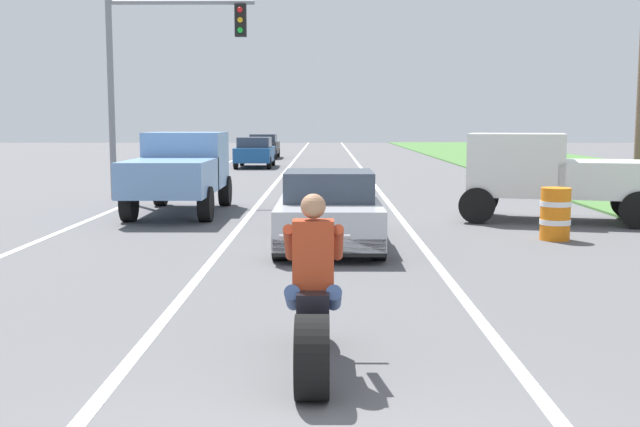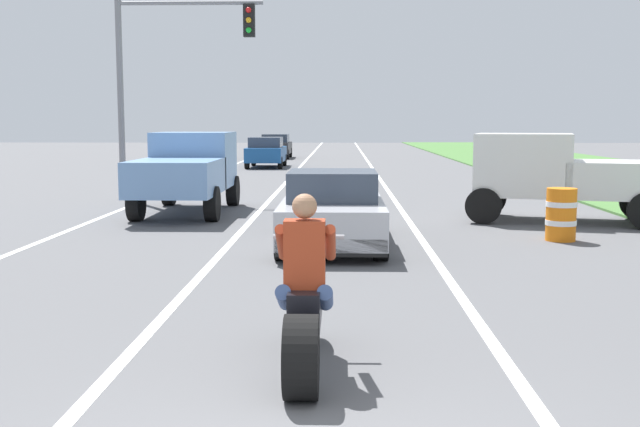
{
  "view_description": "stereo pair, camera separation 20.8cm",
  "coord_description": "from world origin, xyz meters",
  "px_view_note": "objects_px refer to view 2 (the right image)",
  "views": [
    {
      "loc": [
        0.04,
        -4.09,
        2.23
      ],
      "look_at": [
        -0.03,
        6.22,
        1.0
      ],
      "focal_mm": 42.88,
      "sensor_mm": 36.0,
      "label": 1
    },
    {
      "loc": [
        0.25,
        -4.09,
        2.23
      ],
      "look_at": [
        -0.03,
        6.22,
        1.0
      ],
      "focal_mm": 42.88,
      "sensor_mm": 36.0,
      "label": 2
    }
  ],
  "objects_px": {
    "sports_car_silver": "(333,211)",
    "motorcycle_with_rider": "(305,309)",
    "traffic_light_mast_near": "(164,61)",
    "distant_car_far_ahead": "(266,152)",
    "construction_barrel_nearest": "(561,214)",
    "pickup_truck_left_lane_light_blue": "(188,168)",
    "pickup_truck_right_shoulder_white": "(566,173)",
    "distant_car_further_ahead": "(276,146)"
  },
  "relations": [
    {
      "from": "sports_car_silver",
      "to": "motorcycle_with_rider",
      "type": "bearing_deg",
      "value": -91.33
    },
    {
      "from": "traffic_light_mast_near",
      "to": "distant_car_far_ahead",
      "type": "xyz_separation_m",
      "value": [
        1.37,
        15.9,
        -3.2
      ]
    },
    {
      "from": "construction_barrel_nearest",
      "to": "distant_car_far_ahead",
      "type": "relative_size",
      "value": 0.25
    },
    {
      "from": "pickup_truck_left_lane_light_blue",
      "to": "traffic_light_mast_near",
      "type": "distance_m",
      "value": 4.63
    },
    {
      "from": "pickup_truck_right_shoulder_white",
      "to": "motorcycle_with_rider",
      "type": "bearing_deg",
      "value": -116.74
    },
    {
      "from": "sports_car_silver",
      "to": "distant_car_far_ahead",
      "type": "height_order",
      "value": "distant_car_far_ahead"
    },
    {
      "from": "traffic_light_mast_near",
      "to": "motorcycle_with_rider",
      "type": "bearing_deg",
      "value": -72.9
    },
    {
      "from": "sports_car_silver",
      "to": "traffic_light_mast_near",
      "type": "relative_size",
      "value": 0.72
    },
    {
      "from": "sports_car_silver",
      "to": "construction_barrel_nearest",
      "type": "bearing_deg",
      "value": 8.71
    },
    {
      "from": "motorcycle_with_rider",
      "to": "sports_car_silver",
      "type": "bearing_deg",
      "value": 88.67
    },
    {
      "from": "pickup_truck_left_lane_light_blue",
      "to": "distant_car_far_ahead",
      "type": "xyz_separation_m",
      "value": [
        0.06,
        19.29,
        -0.33
      ]
    },
    {
      "from": "distant_car_further_ahead",
      "to": "pickup_truck_left_lane_light_blue",
      "type": "bearing_deg",
      "value": -89.47
    },
    {
      "from": "pickup_truck_left_lane_light_blue",
      "to": "distant_car_further_ahead",
      "type": "distance_m",
      "value": 28.94
    },
    {
      "from": "motorcycle_with_rider",
      "to": "traffic_light_mast_near",
      "type": "xyz_separation_m",
      "value": [
        -4.78,
        15.52,
        3.38
      ]
    },
    {
      "from": "pickup_truck_left_lane_light_blue",
      "to": "distant_car_far_ahead",
      "type": "distance_m",
      "value": 19.29
    },
    {
      "from": "motorcycle_with_rider",
      "to": "pickup_truck_right_shoulder_white",
      "type": "height_order",
      "value": "pickup_truck_right_shoulder_white"
    },
    {
      "from": "distant_car_far_ahead",
      "to": "distant_car_further_ahead",
      "type": "xyz_separation_m",
      "value": [
        -0.33,
        9.64,
        0.0
      ]
    },
    {
      "from": "sports_car_silver",
      "to": "construction_barrel_nearest",
      "type": "relative_size",
      "value": 4.3
    },
    {
      "from": "motorcycle_with_rider",
      "to": "pickup_truck_left_lane_light_blue",
      "type": "xyz_separation_m",
      "value": [
        -3.47,
        12.13,
        0.51
      ]
    },
    {
      "from": "pickup_truck_left_lane_light_blue",
      "to": "distant_car_far_ahead",
      "type": "relative_size",
      "value": 1.2
    },
    {
      "from": "pickup_truck_left_lane_light_blue",
      "to": "distant_car_far_ahead",
      "type": "bearing_deg",
      "value": 89.81
    },
    {
      "from": "pickup_truck_right_shoulder_white",
      "to": "distant_car_further_ahead",
      "type": "distance_m",
      "value": 31.73
    },
    {
      "from": "traffic_light_mast_near",
      "to": "distant_car_far_ahead",
      "type": "height_order",
      "value": "traffic_light_mast_near"
    },
    {
      "from": "pickup_truck_right_shoulder_white",
      "to": "traffic_light_mast_near",
      "type": "height_order",
      "value": "traffic_light_mast_near"
    },
    {
      "from": "motorcycle_with_rider",
      "to": "traffic_light_mast_near",
      "type": "height_order",
      "value": "traffic_light_mast_near"
    },
    {
      "from": "motorcycle_with_rider",
      "to": "construction_barrel_nearest",
      "type": "height_order",
      "value": "motorcycle_with_rider"
    },
    {
      "from": "traffic_light_mast_near",
      "to": "distant_car_further_ahead",
      "type": "xyz_separation_m",
      "value": [
        1.04,
        25.54,
        -3.2
      ]
    },
    {
      "from": "sports_car_silver",
      "to": "distant_car_further_ahead",
      "type": "xyz_separation_m",
      "value": [
        -3.9,
        33.86,
        0.14
      ]
    },
    {
      "from": "traffic_light_mast_near",
      "to": "distant_car_further_ahead",
      "type": "height_order",
      "value": "traffic_light_mast_near"
    },
    {
      "from": "pickup_truck_left_lane_light_blue",
      "to": "construction_barrel_nearest",
      "type": "relative_size",
      "value": 4.8
    },
    {
      "from": "sports_car_silver",
      "to": "distant_car_far_ahead",
      "type": "relative_size",
      "value": 1.08
    },
    {
      "from": "construction_barrel_nearest",
      "to": "distant_car_further_ahead",
      "type": "height_order",
      "value": "distant_car_further_ahead"
    },
    {
      "from": "pickup_truck_right_shoulder_white",
      "to": "construction_barrel_nearest",
      "type": "bearing_deg",
      "value": -107.6
    },
    {
      "from": "traffic_light_mast_near",
      "to": "construction_barrel_nearest",
      "type": "xyz_separation_m",
      "value": [
        9.26,
        -7.66,
        -3.47
      ]
    },
    {
      "from": "motorcycle_with_rider",
      "to": "distant_car_further_ahead",
      "type": "height_order",
      "value": "motorcycle_with_rider"
    },
    {
      "from": "motorcycle_with_rider",
      "to": "traffic_light_mast_near",
      "type": "relative_size",
      "value": 0.37
    },
    {
      "from": "construction_barrel_nearest",
      "to": "pickup_truck_right_shoulder_white",
      "type": "bearing_deg",
      "value": 72.4
    },
    {
      "from": "pickup_truck_right_shoulder_white",
      "to": "distant_car_far_ahead",
      "type": "bearing_deg",
      "value": 112.93
    },
    {
      "from": "traffic_light_mast_near",
      "to": "distant_car_far_ahead",
      "type": "bearing_deg",
      "value": 85.07
    },
    {
      "from": "construction_barrel_nearest",
      "to": "motorcycle_with_rider",
      "type": "bearing_deg",
      "value": -119.69
    },
    {
      "from": "sports_car_silver",
      "to": "pickup_truck_right_shoulder_white",
      "type": "distance_m",
      "value": 6.28
    },
    {
      "from": "sports_car_silver",
      "to": "construction_barrel_nearest",
      "type": "height_order",
      "value": "sports_car_silver"
    }
  ]
}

